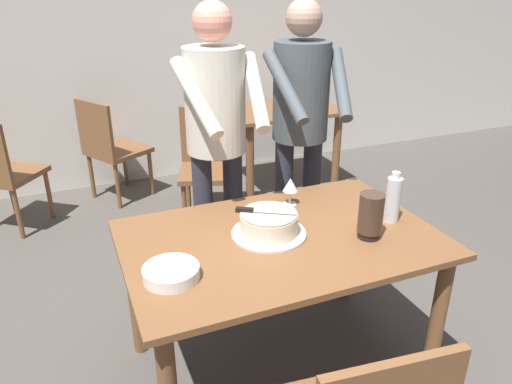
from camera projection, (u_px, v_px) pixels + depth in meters
name	position (u px, v px, depth m)	size (l,w,h in m)	color
ground_plane	(278.00, 364.00, 2.48)	(14.00, 14.00, 0.00)	#4C4742
back_wall	(147.00, 34.00, 4.32)	(10.00, 0.12, 2.70)	beige
main_dining_table	(280.00, 258.00, 2.22)	(1.40, 0.92, 0.75)	brown
cake_on_platter	(269.00, 225.00, 2.17)	(0.34, 0.34, 0.11)	silver
cake_knife	(253.00, 211.00, 2.15)	(0.24, 0.16, 0.02)	silver
plate_stack	(171.00, 273.00, 1.86)	(0.22, 0.22, 0.05)	white
wine_glass_near	(290.00, 186.00, 2.44)	(0.08, 0.08, 0.14)	silver
water_bottle	(393.00, 199.00, 2.27)	(0.07, 0.07, 0.25)	silver
hurricane_lamp	(371.00, 216.00, 2.13)	(0.11, 0.11, 0.21)	black
person_cutting_cake	(216.00, 129.00, 2.58)	(0.47, 0.55, 1.72)	#2D2D38
person_standing_beside	(301.00, 118.00, 2.79)	(0.46, 0.57, 1.72)	#2D2D38
background_table	(282.00, 126.00, 4.40)	(1.00, 0.70, 0.74)	brown
background_chair_0	(209.00, 162.00, 3.80)	(0.56, 0.56, 0.90)	brown
background_chair_2	(110.00, 146.00, 4.14)	(0.60, 0.60, 0.90)	brown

